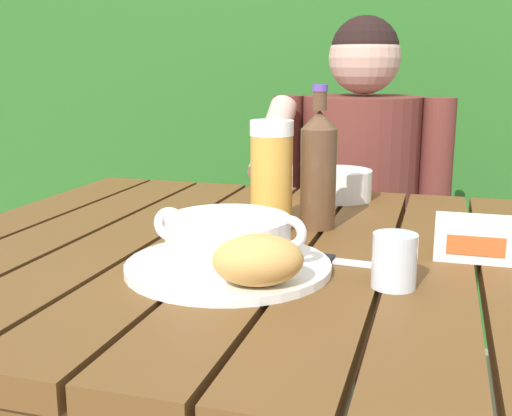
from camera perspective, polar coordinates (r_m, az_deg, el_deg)
dining_table at (r=1.06m, az=1.20°, el=-8.55°), size 1.14×0.99×0.77m
hedge_backdrop at (r=2.72m, az=13.58°, el=8.28°), size 3.48×0.84×1.95m
chair_near_diner at (r=1.99m, az=9.62°, el=-5.02°), size 0.48×0.47×0.89m
person_eating at (r=1.74m, az=9.01°, el=0.74°), size 0.48×0.47×1.18m
serving_plate at (r=0.91m, az=-2.50°, el=-5.23°), size 0.29×0.29×0.01m
soup_bowl at (r=0.90m, az=-2.53°, el=-2.76°), size 0.23×0.18×0.07m
bread_roll at (r=0.81m, az=0.19°, el=-4.69°), size 0.14×0.13×0.07m
beer_glass at (r=1.11m, az=1.40°, el=2.94°), size 0.08×0.08×0.19m
beer_bottle at (r=1.13m, az=5.63°, el=3.62°), size 0.06×0.06×0.25m
water_glass_small at (r=0.85m, az=12.32°, el=-4.65°), size 0.06×0.06×0.07m
butter_tub at (r=1.02m, az=19.05°, el=-2.57°), size 0.12×0.09×0.06m
table_knife at (r=0.95m, az=6.84°, el=-4.66°), size 0.16×0.03×0.01m
diner_bowl at (r=1.39m, az=7.41°, el=2.11°), size 0.14×0.14×0.06m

